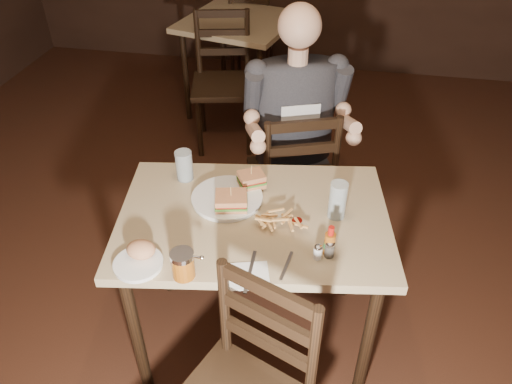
% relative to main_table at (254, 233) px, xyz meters
% --- Properties ---
extents(room_shell, '(7.00, 7.00, 7.00)m').
position_rel_main_table_xyz_m(room_shell, '(0.16, -0.23, 0.72)').
color(room_shell, black).
rests_on(room_shell, ground).
extents(main_table, '(1.17, 0.87, 0.77)m').
position_rel_main_table_xyz_m(main_table, '(0.00, 0.00, 0.00)').
color(main_table, tan).
rests_on(main_table, ground).
extents(bg_table, '(0.97, 0.97, 0.77)m').
position_rel_main_table_xyz_m(bg_table, '(-0.55, 2.27, 0.00)').
color(bg_table, tan).
rests_on(bg_table, ground).
extents(chair_far, '(0.56, 0.58, 0.92)m').
position_rel_main_table_xyz_m(chair_far, '(0.07, 0.72, -0.22)').
color(chair_far, black).
rests_on(chair_far, ground).
extents(bg_chair_far, '(0.40, 0.44, 0.84)m').
position_rel_main_table_xyz_m(bg_chair_far, '(-0.55, 2.82, -0.26)').
color(bg_chair_far, black).
rests_on(bg_chair_far, ground).
extents(bg_chair_near, '(0.53, 0.57, 0.95)m').
position_rel_main_table_xyz_m(bg_chair_near, '(-0.55, 1.72, -0.20)').
color(bg_chair_near, black).
rests_on(bg_chair_near, ground).
extents(diner, '(0.64, 0.57, 0.92)m').
position_rel_main_table_xyz_m(diner, '(0.09, 0.67, 0.26)').
color(diner, '#2E2E33').
rests_on(diner, chair_far).
extents(dinner_plate, '(0.33, 0.33, 0.02)m').
position_rel_main_table_xyz_m(dinner_plate, '(-0.13, 0.07, 0.10)').
color(dinner_plate, white).
rests_on(dinner_plate, main_table).
extents(sandwich_left, '(0.14, 0.13, 0.10)m').
position_rel_main_table_xyz_m(sandwich_left, '(-0.09, 0.02, 0.16)').
color(sandwich_left, tan).
rests_on(sandwich_left, dinner_plate).
extents(sandwich_right, '(0.13, 0.13, 0.09)m').
position_rel_main_table_xyz_m(sandwich_right, '(-0.04, 0.17, 0.16)').
color(sandwich_right, tan).
rests_on(sandwich_right, dinner_plate).
extents(fries_pile, '(0.25, 0.19, 0.04)m').
position_rel_main_table_xyz_m(fries_pile, '(0.12, -0.03, 0.13)').
color(fries_pile, tan).
rests_on(fries_pile, dinner_plate).
extents(ketchup_dollop, '(0.05, 0.05, 0.01)m').
position_rel_main_table_xyz_m(ketchup_dollop, '(0.18, -0.02, 0.12)').
color(ketchup_dollop, maroon).
rests_on(ketchup_dollop, dinner_plate).
extents(glass_left, '(0.08, 0.08, 0.14)m').
position_rel_main_table_xyz_m(glass_left, '(-0.34, 0.19, 0.16)').
color(glass_left, silver).
rests_on(glass_left, main_table).
extents(glass_right, '(0.08, 0.08, 0.16)m').
position_rel_main_table_xyz_m(glass_right, '(0.32, 0.06, 0.17)').
color(glass_right, silver).
rests_on(glass_right, main_table).
extents(hot_sauce, '(0.05, 0.05, 0.13)m').
position_rel_main_table_xyz_m(hot_sauce, '(0.31, -0.16, 0.16)').
color(hot_sauce, '#934A11').
rests_on(hot_sauce, main_table).
extents(salt_shaker, '(0.04, 0.04, 0.06)m').
position_rel_main_table_xyz_m(salt_shaker, '(0.27, -0.19, 0.12)').
color(salt_shaker, white).
rests_on(salt_shaker, main_table).
extents(pepper_shaker, '(0.04, 0.04, 0.07)m').
position_rel_main_table_xyz_m(pepper_shaker, '(0.31, -0.17, 0.13)').
color(pepper_shaker, '#38332D').
rests_on(pepper_shaker, main_table).
extents(syrup_dispenser, '(0.09, 0.09, 0.11)m').
position_rel_main_table_xyz_m(syrup_dispenser, '(-0.18, -0.36, 0.15)').
color(syrup_dispenser, '#934A11').
rests_on(syrup_dispenser, main_table).
extents(napkin, '(0.17, 0.16, 0.00)m').
position_rel_main_table_xyz_m(napkin, '(0.04, -0.32, 0.10)').
color(napkin, white).
rests_on(napkin, main_table).
extents(knife, '(0.02, 0.20, 0.00)m').
position_rel_main_table_xyz_m(knife, '(0.05, -0.30, 0.10)').
color(knife, silver).
rests_on(knife, napkin).
extents(fork, '(0.03, 0.15, 0.00)m').
position_rel_main_table_xyz_m(fork, '(0.17, -0.25, 0.10)').
color(fork, silver).
rests_on(fork, napkin).
extents(side_plate, '(0.19, 0.19, 0.01)m').
position_rel_main_table_xyz_m(side_plate, '(-0.35, -0.35, 0.10)').
color(side_plate, white).
rests_on(side_plate, main_table).
extents(bread_roll, '(0.12, 0.10, 0.06)m').
position_rel_main_table_xyz_m(bread_roll, '(-0.35, -0.31, 0.14)').
color(bread_roll, tan).
rests_on(bread_roll, side_plate).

